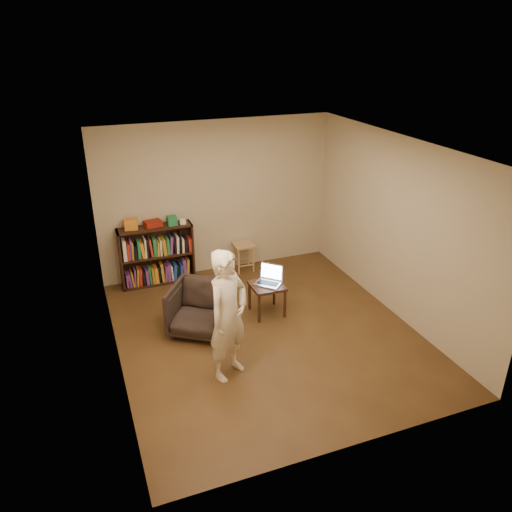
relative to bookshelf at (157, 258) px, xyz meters
name	(u,v)px	position (x,y,z in m)	size (l,w,h in m)	color
floor	(266,333)	(1.11, -2.09, -0.44)	(4.50, 4.50, 0.00)	#432B15
ceiling	(268,148)	(1.11, -2.09, 2.16)	(4.50, 4.50, 0.00)	white
wall_back	(217,198)	(1.11, 0.16, 0.86)	(4.00, 4.00, 0.00)	#C5B595
wall_left	(108,272)	(-0.89, -2.09, 0.86)	(4.50, 4.50, 0.00)	#C5B595
wall_right	(397,228)	(3.11, -2.09, 0.86)	(4.50, 4.50, 0.00)	#C5B595
bookshelf	(157,258)	(0.00, 0.00, 0.00)	(1.20, 0.30, 1.00)	black
box_yellow	(131,224)	(-0.36, 0.01, 0.64)	(0.20, 0.15, 0.16)	orange
red_cloth	(153,224)	(-0.01, 0.02, 0.61)	(0.27, 0.20, 0.09)	maroon
box_green	(172,221)	(0.29, -0.03, 0.63)	(0.15, 0.15, 0.15)	#217C42
box_white	(183,221)	(0.46, -0.04, 0.60)	(0.10, 0.10, 0.08)	white
stool	(244,249)	(1.50, -0.06, -0.04)	(0.34, 0.34, 0.50)	#A2834F
armchair	(199,309)	(0.26, -1.71, -0.09)	(0.76, 0.78, 0.71)	#2B211D
side_table	(267,289)	(1.32, -1.59, -0.04)	(0.47, 0.47, 0.48)	black
laptop	(269,279)	(1.38, -1.54, 0.10)	(0.46, 0.46, 0.27)	#BCBCC1
person	(228,315)	(0.35, -2.76, 0.39)	(0.60, 0.40, 1.65)	beige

